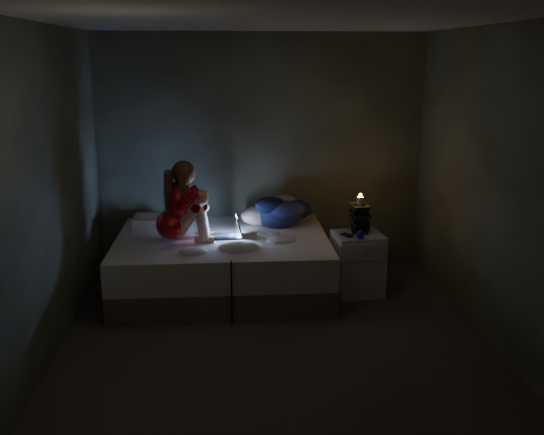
{
  "coord_description": "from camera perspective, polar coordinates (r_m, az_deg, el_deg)",
  "views": [
    {
      "loc": [
        -0.37,
        -4.72,
        2.35
      ],
      "look_at": [
        0.05,
        1.0,
        0.8
      ],
      "focal_mm": 39.7,
      "sensor_mm": 36.0,
      "label": 1
    }
  ],
  "objects": [
    {
      "name": "bed",
      "position": [
        6.18,
        -4.69,
        -4.41
      ],
      "size": [
        2.12,
        1.59,
        0.58
      ],
      "primitive_type": null,
      "color": "beige",
      "rests_on": "ground"
    },
    {
      "name": "blue_orb",
      "position": [
        5.89,
        8.19,
        -1.63
      ],
      "size": [
        0.08,
        0.08,
        0.08
      ],
      "primitive_type": "sphere",
      "color": "navy",
      "rests_on": "nightstand"
    },
    {
      "name": "clothes_pile",
      "position": [
        6.44,
        0.47,
        0.72
      ],
      "size": [
        0.68,
        0.62,
        0.34
      ],
      "primitive_type": null,
      "rotation": [
        0.0,
        0.0,
        0.36
      ],
      "color": "navy",
      "rests_on": "bed"
    },
    {
      "name": "woman",
      "position": [
        5.9,
        -9.52,
        1.51
      ],
      "size": [
        0.51,
        0.34,
        0.8
      ],
      "primitive_type": null,
      "rotation": [
        0.0,
        0.0,
        0.04
      ],
      "color": "#A9080D",
      "rests_on": "bed"
    },
    {
      "name": "wall_right",
      "position": [
        5.31,
        20.18,
        2.77
      ],
      "size": [
        0.02,
        3.8,
        2.6
      ],
      "primitive_type": "cube",
      "color": "#31372A",
      "rests_on": "ground"
    },
    {
      "name": "ceiling",
      "position": [
        4.75,
        0.31,
        18.25
      ],
      "size": [
        3.6,
        3.8,
        0.02
      ],
      "primitive_type": "cube",
      "color": "silver",
      "rests_on": "ground"
    },
    {
      "name": "candle",
      "position": [
        6.05,
        8.36,
        1.64
      ],
      "size": [
        0.07,
        0.07,
        0.08
      ],
      "primitive_type": "cylinder",
      "color": "beige",
      "rests_on": "book_stack"
    },
    {
      "name": "phone",
      "position": [
        5.99,
        7.06,
        -1.64
      ],
      "size": [
        0.12,
        0.16,
        0.01
      ],
      "primitive_type": "cube",
      "rotation": [
        0.0,
        0.0,
        0.37
      ],
      "color": "black",
      "rests_on": "nightstand"
    },
    {
      "name": "wall_front",
      "position": [
        3.03,
        3.14,
        -5.2
      ],
      "size": [
        3.6,
        0.02,
        2.6
      ],
      "primitive_type": "cube",
      "color": "#31372A",
      "rests_on": "ground"
    },
    {
      "name": "laptop",
      "position": [
        6.04,
        -4.44,
        -0.85
      ],
      "size": [
        0.33,
        0.24,
        0.23
      ],
      "primitive_type": null,
      "rotation": [
        0.0,
        0.0,
        0.06
      ],
      "color": "black",
      "rests_on": "bed"
    },
    {
      "name": "wall_left",
      "position": [
        5.05,
        -20.67,
        2.12
      ],
      "size": [
        0.02,
        3.8,
        2.6
      ],
      "primitive_type": "cube",
      "color": "#31372A",
      "rests_on": "ground"
    },
    {
      "name": "book_stack",
      "position": [
        6.09,
        8.3,
        -0.05
      ],
      "size": [
        0.19,
        0.25,
        0.29
      ],
      "primitive_type": null,
      "color": "black",
      "rests_on": "nightstand"
    },
    {
      "name": "nightstand",
      "position": [
        6.15,
        8.1,
        -4.35
      ],
      "size": [
        0.51,
        0.46,
        0.63
      ],
      "primitive_type": "cube",
      "rotation": [
        0.0,
        0.0,
        0.1
      ],
      "color": "silver",
      "rests_on": "ground"
    },
    {
      "name": "floor",
      "position": [
        5.29,
        0.27,
        -11.36
      ],
      "size": [
        3.6,
        3.8,
        0.02
      ],
      "primitive_type": "cube",
      "color": "#47413E",
      "rests_on": "ground"
    },
    {
      "name": "wall_back",
      "position": [
        6.73,
        -1.0,
        6.13
      ],
      "size": [
        3.6,
        0.02,
        2.6
      ],
      "primitive_type": "cube",
      "color": "#31372A",
      "rests_on": "ground"
    },
    {
      "name": "pillow",
      "position": [
        6.45,
        -10.88,
        -0.45
      ],
      "size": [
        0.47,
        0.33,
        0.14
      ],
      "primitive_type": "cube",
      "color": "beige",
      "rests_on": "bed"
    }
  ]
}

